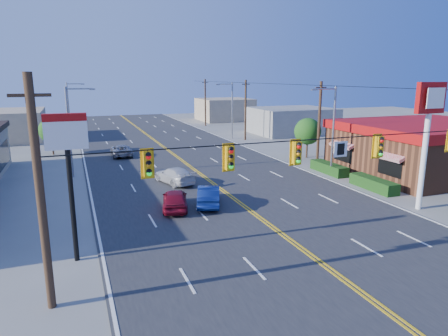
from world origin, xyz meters
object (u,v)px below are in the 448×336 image
object	(u,v)px
kfc_pylon	(428,120)
car_white	(174,176)
signal_span	(316,163)
kfc	(425,147)
car_magenta	(175,200)
car_blue	(209,196)
car_silver	(121,151)
pizza_hut_sign	(68,157)

from	to	relation	value
kfc_pylon	car_white	bearing A→B (deg)	138.57
signal_span	car_white	world-z (taller)	signal_span
kfc	car_magenta	distance (m)	24.67
car_blue	car_white	distance (m)	6.61
car_magenta	car_blue	size ratio (longest dim) A/B	0.95
signal_span	car_white	distance (m)	17.14
car_blue	car_magenta	bearing A→B (deg)	21.58
car_blue	car_silver	xyz separation A→B (m)	(-3.57, 20.21, -0.05)
pizza_hut_sign	car_magenta	distance (m)	9.68
pizza_hut_sign	car_silver	bearing A→B (deg)	78.55
car_magenta	car_silver	xyz separation A→B (m)	(-1.12, 20.29, -0.04)
signal_span	kfc	xyz separation A→B (m)	(20.02, 12.00, -2.51)
kfc	car_white	distance (m)	23.38
signal_span	kfc	size ratio (longest dim) A/B	1.49
kfc_pylon	car_silver	world-z (taller)	kfc_pylon
kfc_pylon	car_blue	world-z (taller)	kfc_pylon
kfc_pylon	pizza_hut_sign	bearing A→B (deg)	180.00
signal_span	car_magenta	distance (m)	11.50
car_magenta	car_blue	bearing A→B (deg)	-164.72
pizza_hut_sign	kfc_pylon	bearing A→B (deg)	0.00
car_white	car_blue	bearing A→B (deg)	81.47
kfc_pylon	car_white	world-z (taller)	kfc_pylon
car_magenta	car_silver	bearing A→B (deg)	-73.37
signal_span	kfc	bearing A→B (deg)	30.94
car_magenta	car_white	size ratio (longest dim) A/B	0.88
kfc_pylon	car_white	xyz separation A→B (m)	(-14.01, 12.36, -5.37)
pizza_hut_sign	car_magenta	xyz separation A→B (m)	(6.39, 5.72, -4.49)
pizza_hut_sign	car_magenta	bearing A→B (deg)	41.83
kfc	pizza_hut_sign	bearing A→B (deg)	-165.48
kfc_pylon	signal_span	bearing A→B (deg)	-160.22
car_white	car_magenta	bearing A→B (deg)	60.59
car_white	car_silver	world-z (taller)	car_white
signal_span	kfc	distance (m)	23.47
car_magenta	car_white	bearing A→B (deg)	-90.11
signal_span	car_magenta	bearing A→B (deg)	114.78
kfc_pylon	pizza_hut_sign	size ratio (longest dim) A/B	1.24
car_magenta	car_blue	distance (m)	2.44
kfc	car_white	world-z (taller)	kfc
signal_span	kfc_pylon	bearing A→B (deg)	19.78
kfc_pylon	car_blue	size ratio (longest dim) A/B	2.00
car_white	car_silver	distance (m)	13.93
signal_span	car_silver	world-z (taller)	signal_span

